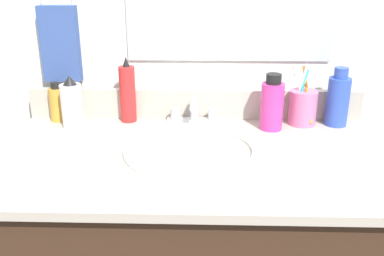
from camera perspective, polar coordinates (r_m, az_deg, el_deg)
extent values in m
cube|color=#B2A899|center=(1.11, -0.01, -3.88)|extent=(0.99, 0.56, 0.02)
cube|color=#B2A899|center=(1.34, 0.33, 3.11)|extent=(0.99, 0.02, 0.09)
cube|color=silver|center=(1.45, 0.37, -1.79)|extent=(2.09, 0.04, 1.30)
torus|color=silver|center=(1.39, -16.88, 15.33)|extent=(0.10, 0.01, 0.10)
cube|color=#334C8C|center=(1.38, -16.58, 10.32)|extent=(0.11, 0.04, 0.22)
torus|color=white|center=(1.12, 0.04, -2.78)|extent=(0.35, 0.35, 0.02)
ellipsoid|color=white|center=(1.14, 0.04, -4.84)|extent=(0.30, 0.30, 0.11)
cylinder|color=#B2B5BA|center=(1.16, 0.04, -6.40)|extent=(0.04, 0.04, 0.01)
cube|color=silver|center=(1.31, 0.29, 0.81)|extent=(0.16, 0.05, 0.01)
cylinder|color=silver|center=(1.29, 0.29, 2.31)|extent=(0.02, 0.02, 0.06)
cylinder|color=silver|center=(1.25, 0.26, 3.10)|extent=(0.02, 0.09, 0.02)
cylinder|color=silver|center=(1.30, -2.13, 1.83)|extent=(0.03, 0.03, 0.04)
cylinder|color=silver|center=(1.30, 2.72, 1.78)|extent=(0.03, 0.03, 0.04)
cylinder|color=gold|center=(1.38, -16.94, 2.89)|extent=(0.04, 0.04, 0.10)
cylinder|color=black|center=(1.36, -17.19, 5.22)|extent=(0.02, 0.02, 0.02)
cylinder|color=#D8338C|center=(1.27, 10.22, 2.73)|extent=(0.06, 0.06, 0.13)
cylinder|color=black|center=(1.24, 10.46, 6.24)|extent=(0.04, 0.04, 0.03)
cylinder|color=red|center=(1.32, -8.27, 4.31)|extent=(0.05, 0.05, 0.17)
cone|color=black|center=(1.29, -8.49, 8.43)|extent=(0.02, 0.02, 0.03)
cylinder|color=white|center=(1.31, -15.15, 2.72)|extent=(0.06, 0.06, 0.13)
cone|color=black|center=(1.29, -15.47, 5.94)|extent=(0.04, 0.04, 0.03)
cylinder|color=#2D4CB2|center=(1.34, 18.21, 3.22)|extent=(0.06, 0.06, 0.14)
cylinder|color=#2D4CB2|center=(1.32, 18.63, 6.73)|extent=(0.04, 0.04, 0.03)
cylinder|color=#D16693|center=(1.33, 14.03, 2.56)|extent=(0.08, 0.08, 0.10)
cylinder|color=white|center=(1.31, 13.61, 4.44)|extent=(0.04, 0.01, 0.17)
cube|color=white|center=(1.29, 13.18, 7.52)|extent=(0.01, 0.02, 0.01)
cylinder|color=#26B2B2|center=(1.31, 13.73, 4.04)|extent=(0.04, 0.03, 0.15)
cube|color=white|center=(1.28, 13.27, 6.58)|extent=(0.01, 0.02, 0.01)
cylinder|color=orange|center=(1.31, 14.61, 4.15)|extent=(0.04, 0.05, 0.16)
cube|color=white|center=(1.27, 15.70, 6.60)|extent=(0.01, 0.02, 0.01)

